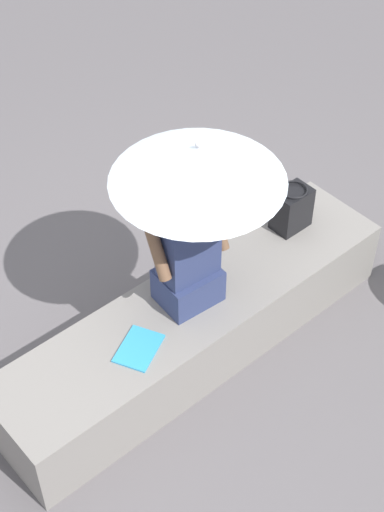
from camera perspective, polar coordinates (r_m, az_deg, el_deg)
ground_plane at (r=4.99m, az=0.26°, el=-6.67°), size 14.00×14.00×0.00m
stone_bench at (r=4.81m, az=0.27°, el=-4.97°), size 2.63×0.62×0.45m
person_seated at (r=4.37m, az=-0.30°, el=0.41°), size 0.48×0.31×0.90m
parasol at (r=4.09m, az=0.42°, el=6.64°), size 0.95×0.95×1.06m
handbag_black at (r=5.04m, az=7.20°, el=3.43°), size 0.23×0.18×0.31m
magazine at (r=4.40m, az=-3.86°, el=-6.66°), size 0.34×0.30×0.01m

